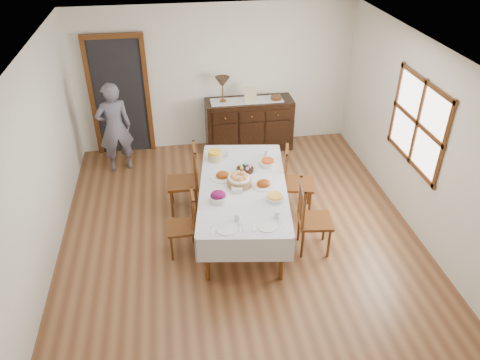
{
  "coord_description": "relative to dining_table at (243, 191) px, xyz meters",
  "views": [
    {
      "loc": [
        -0.8,
        -5.03,
        4.25
      ],
      "look_at": [
        0.0,
        0.1,
        0.95
      ],
      "focal_mm": 35.0,
      "sensor_mm": 36.0,
      "label": 1
    }
  ],
  "objects": [
    {
      "name": "ground",
      "position": [
        -0.06,
        -0.22,
        -0.7
      ],
      "size": [
        6.0,
        6.0,
        0.0
      ],
      "primitive_type": "plane",
      "color": "brown"
    },
    {
      "name": "room_shell",
      "position": [
        -0.21,
        0.2,
        0.94
      ],
      "size": [
        5.02,
        6.02,
        2.65
      ],
      "color": "white",
      "rests_on": "ground"
    },
    {
      "name": "dining_table",
      "position": [
        0.0,
        0.0,
        0.0
      ],
      "size": [
        1.48,
        2.44,
        0.79
      ],
      "rotation": [
        0.0,
        0.0,
        -0.14
      ],
      "color": "silver",
      "rests_on": "ground"
    },
    {
      "name": "chair_left_near",
      "position": [
        -0.83,
        -0.31,
        -0.23
      ],
      "size": [
        0.39,
        0.39,
        0.91
      ],
      "rotation": [
        0.0,
        0.0,
        -1.54
      ],
      "color": "#542A10",
      "rests_on": "ground"
    },
    {
      "name": "chair_left_far",
      "position": [
        -0.75,
        0.67,
        -0.15
      ],
      "size": [
        0.45,
        0.45,
        1.07
      ],
      "rotation": [
        0.0,
        0.0,
        -1.59
      ],
      "color": "#542A10",
      "rests_on": "ground"
    },
    {
      "name": "chair_right_near",
      "position": [
        0.83,
        -0.52,
        -0.17
      ],
      "size": [
        0.49,
        0.49,
        1.05
      ],
      "rotation": [
        0.0,
        0.0,
        1.44
      ],
      "color": "#542A10",
      "rests_on": "ground"
    },
    {
      "name": "chair_right_far",
      "position": [
        0.84,
        0.39,
        -0.16
      ],
      "size": [
        0.54,
        0.54,
        1.06
      ],
      "rotation": [
        0.0,
        0.0,
        1.32
      ],
      "color": "#542A10",
      "rests_on": "ground"
    },
    {
      "name": "sideboard",
      "position": [
        0.51,
        2.5,
        -0.22
      ],
      "size": [
        1.58,
        0.57,
        0.95
      ],
      "color": "black",
      "rests_on": "ground"
    },
    {
      "name": "person",
      "position": [
        -1.85,
        2.05,
        0.15
      ],
      "size": [
        0.6,
        0.47,
        1.69
      ],
      "primitive_type": "imported",
      "rotation": [
        0.0,
        0.0,
        3.42
      ],
      "color": "#5A5765",
      "rests_on": "ground"
    },
    {
      "name": "bread_basket",
      "position": [
        -0.05,
        0.01,
        0.17
      ],
      "size": [
        0.33,
        0.33,
        0.18
      ],
      "color": "brown",
      "rests_on": "dining_table"
    },
    {
      "name": "egg_basket",
      "position": [
        0.08,
        0.35,
        0.13
      ],
      "size": [
        0.24,
        0.24,
        0.1
      ],
      "color": "black",
      "rests_on": "dining_table"
    },
    {
      "name": "ham_platter_a",
      "position": [
        -0.25,
        0.23,
        0.12
      ],
      "size": [
        0.33,
        0.33,
        0.11
      ],
      "color": "silver",
      "rests_on": "dining_table"
    },
    {
      "name": "ham_platter_b",
      "position": [
        0.27,
        -0.07,
        0.12
      ],
      "size": [
        0.31,
        0.31,
        0.11
      ],
      "color": "silver",
      "rests_on": "dining_table"
    },
    {
      "name": "beet_bowl",
      "position": [
        -0.38,
        -0.33,
        0.16
      ],
      "size": [
        0.22,
        0.22,
        0.15
      ],
      "color": "silver",
      "rests_on": "dining_table"
    },
    {
      "name": "carrot_bowl",
      "position": [
        0.43,
        0.47,
        0.13
      ],
      "size": [
        0.24,
        0.24,
        0.09
      ],
      "color": "silver",
      "rests_on": "dining_table"
    },
    {
      "name": "pineapple_bowl",
      "position": [
        -0.3,
        0.74,
        0.16
      ],
      "size": [
        0.22,
        0.22,
        0.15
      ],
      "color": "tan",
      "rests_on": "dining_table"
    },
    {
      "name": "casserole_dish",
      "position": [
        0.35,
        -0.41,
        0.13
      ],
      "size": [
        0.24,
        0.24,
        0.08
      ],
      "color": "silver",
      "rests_on": "dining_table"
    },
    {
      "name": "butter_dish",
      "position": [
        -0.11,
        -0.16,
        0.13
      ],
      "size": [
        0.15,
        0.11,
        0.07
      ],
      "color": "silver",
      "rests_on": "dining_table"
    },
    {
      "name": "setting_left",
      "position": [
        -0.31,
        -0.87,
        0.11
      ],
      "size": [
        0.44,
        0.31,
        0.1
      ],
      "color": "silver",
      "rests_on": "dining_table"
    },
    {
      "name": "setting_right",
      "position": [
        0.18,
        -0.89,
        0.11
      ],
      "size": [
        0.44,
        0.31,
        0.1
      ],
      "color": "silver",
      "rests_on": "dining_table"
    },
    {
      "name": "glass_far_a",
      "position": [
        -0.11,
        0.8,
        0.15
      ],
      "size": [
        0.06,
        0.06,
        0.11
      ],
      "color": "silver",
      "rests_on": "dining_table"
    },
    {
      "name": "glass_far_b",
      "position": [
        0.47,
        0.73,
        0.15
      ],
      "size": [
        0.07,
        0.07,
        0.11
      ],
      "color": "silver",
      "rests_on": "dining_table"
    },
    {
      "name": "runner",
      "position": [
        0.47,
        2.48,
        0.26
      ],
      "size": [
        1.3,
        0.35,
        0.01
      ],
      "color": "white",
      "rests_on": "sideboard"
    },
    {
      "name": "table_lamp",
      "position": [
        0.03,
        2.5,
        0.61
      ],
      "size": [
        0.26,
        0.26,
        0.46
      ],
      "color": "brown",
      "rests_on": "sideboard"
    },
    {
      "name": "picture_frame",
      "position": [
        0.52,
        2.41,
        0.39
      ],
      "size": [
        0.22,
        0.08,
        0.28
      ],
      "color": "tan",
      "rests_on": "sideboard"
    },
    {
      "name": "deco_bowl",
      "position": [
        1.0,
        2.46,
        0.28
      ],
      "size": [
        0.2,
        0.2,
        0.06
      ],
      "color": "#542A10",
      "rests_on": "sideboard"
    }
  ]
}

